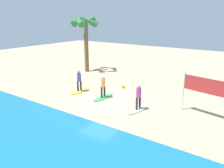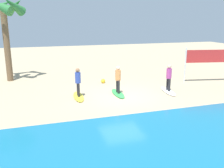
{
  "view_description": "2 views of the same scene",
  "coord_description": "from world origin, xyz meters",
  "px_view_note": "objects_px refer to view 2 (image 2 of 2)",
  "views": [
    {
      "loc": [
        -9.37,
        11.92,
        5.75
      ],
      "look_at": [
        -0.79,
        -0.3,
        1.27
      ],
      "focal_mm": 36.36,
      "sensor_mm": 36.0,
      "label": 1
    },
    {
      "loc": [
        4.83,
        13.27,
        4.4
      ],
      "look_at": [
        0.61,
        -0.09,
        0.77
      ],
      "focal_mm": 39.93,
      "sensor_mm": 36.0,
      "label": 2
    }
  ],
  "objects_px": {
    "surfboard_white": "(168,91)",
    "surfboard_green": "(118,93)",
    "beach_ball": "(103,81)",
    "surfer_green": "(118,77)",
    "palm_tree": "(3,13)",
    "surfer_white": "(169,76)",
    "surfer_yellow": "(78,80)",
    "surfboard_yellow": "(79,97)"
  },
  "relations": [
    {
      "from": "palm_tree",
      "to": "beach_ball",
      "type": "distance_m",
      "value": 8.39
    },
    {
      "from": "surfboard_white",
      "to": "surfboard_green",
      "type": "xyz_separation_m",
      "value": [
        3.16,
        -0.48,
        0.0
      ]
    },
    {
      "from": "surfer_white",
      "to": "palm_tree",
      "type": "distance_m",
      "value": 12.08
    },
    {
      "from": "surfboard_green",
      "to": "beach_ball",
      "type": "relative_size",
      "value": 6.86
    },
    {
      "from": "surfer_yellow",
      "to": "palm_tree",
      "type": "bearing_deg",
      "value": -53.8
    },
    {
      "from": "surfer_green",
      "to": "beach_ball",
      "type": "relative_size",
      "value": 5.36
    },
    {
      "from": "surfer_yellow",
      "to": "beach_ball",
      "type": "bearing_deg",
      "value": -128.96
    },
    {
      "from": "surfer_white",
      "to": "beach_ball",
      "type": "distance_m",
      "value": 4.8
    },
    {
      "from": "surfboard_white",
      "to": "surfboard_green",
      "type": "bearing_deg",
      "value": -89.85
    },
    {
      "from": "surfer_white",
      "to": "surfboard_yellow",
      "type": "distance_m",
      "value": 5.68
    },
    {
      "from": "surfer_yellow",
      "to": "surfer_white",
      "type": "bearing_deg",
      "value": 174.23
    },
    {
      "from": "beach_ball",
      "to": "surfboard_yellow",
      "type": "bearing_deg",
      "value": 51.04
    },
    {
      "from": "surfboard_green",
      "to": "surfer_yellow",
      "type": "relative_size",
      "value": 1.28
    },
    {
      "from": "surfboard_white",
      "to": "surfer_white",
      "type": "height_order",
      "value": "surfer_white"
    },
    {
      "from": "surfer_white",
      "to": "surfer_yellow",
      "type": "distance_m",
      "value": 5.6
    },
    {
      "from": "surfboard_yellow",
      "to": "surfer_yellow",
      "type": "distance_m",
      "value": 0.99
    },
    {
      "from": "surfboard_green",
      "to": "palm_tree",
      "type": "distance_m",
      "value": 9.88
    },
    {
      "from": "surfboard_white",
      "to": "surfer_yellow",
      "type": "xyz_separation_m",
      "value": [
        5.57,
        -0.56,
        0.99
      ]
    },
    {
      "from": "surfboard_green",
      "to": "surfer_green",
      "type": "bearing_deg",
      "value": -3.72
    },
    {
      "from": "surfer_green",
      "to": "palm_tree",
      "type": "bearing_deg",
      "value": -41.15
    },
    {
      "from": "surfboard_yellow",
      "to": "surfer_yellow",
      "type": "relative_size",
      "value": 1.28
    },
    {
      "from": "surfer_green",
      "to": "surfboard_yellow",
      "type": "relative_size",
      "value": 0.78
    },
    {
      "from": "surfboard_white",
      "to": "surfboard_yellow",
      "type": "distance_m",
      "value": 5.6
    },
    {
      "from": "surfer_white",
      "to": "palm_tree",
      "type": "bearing_deg",
      "value": -32.54
    },
    {
      "from": "surfboard_white",
      "to": "beach_ball",
      "type": "distance_m",
      "value": 4.72
    },
    {
      "from": "surfer_yellow",
      "to": "palm_tree",
      "type": "relative_size",
      "value": 0.27
    },
    {
      "from": "surfboard_green",
      "to": "surfboard_yellow",
      "type": "height_order",
      "value": "same"
    },
    {
      "from": "surfboard_green",
      "to": "surfboard_yellow",
      "type": "xyz_separation_m",
      "value": [
        2.4,
        -0.08,
        0.0
      ]
    },
    {
      "from": "surfer_yellow",
      "to": "palm_tree",
      "type": "xyz_separation_m",
      "value": [
        4.11,
        -5.61,
        3.8
      ]
    },
    {
      "from": "surfer_yellow",
      "to": "beach_ball",
      "type": "height_order",
      "value": "surfer_yellow"
    },
    {
      "from": "surfer_green",
      "to": "surfer_yellow",
      "type": "bearing_deg",
      "value": -1.94
    },
    {
      "from": "surfboard_green",
      "to": "surfer_yellow",
      "type": "distance_m",
      "value": 2.6
    },
    {
      "from": "surfboard_white",
      "to": "surfboard_yellow",
      "type": "xyz_separation_m",
      "value": [
        5.57,
        -0.56,
        0.0
      ]
    },
    {
      "from": "surfer_green",
      "to": "surfboard_white",
      "type": "bearing_deg",
      "value": 171.36
    },
    {
      "from": "surfer_white",
      "to": "beach_ball",
      "type": "bearing_deg",
      "value": -45.69
    },
    {
      "from": "surfer_green",
      "to": "surfboard_green",
      "type": "bearing_deg",
      "value": -97.13
    },
    {
      "from": "surfboard_yellow",
      "to": "surfer_white",
      "type": "bearing_deg",
      "value": 87.6
    },
    {
      "from": "surfboard_green",
      "to": "beach_ball",
      "type": "bearing_deg",
      "value": -174.01
    },
    {
      "from": "surfboard_white",
      "to": "surfboard_green",
      "type": "height_order",
      "value": "same"
    },
    {
      "from": "surfboard_green",
      "to": "surfer_yellow",
      "type": "xyz_separation_m",
      "value": [
        2.4,
        -0.08,
        0.99
      ]
    },
    {
      "from": "surfboard_white",
      "to": "surfboard_yellow",
      "type": "relative_size",
      "value": 1.0
    },
    {
      "from": "surfer_green",
      "to": "beach_ball",
      "type": "height_order",
      "value": "surfer_green"
    }
  ]
}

